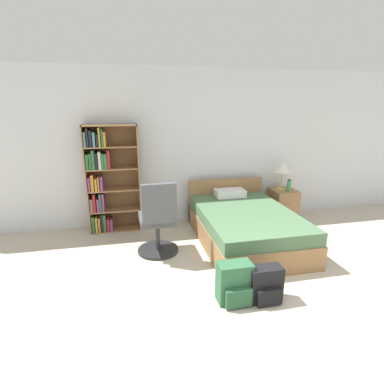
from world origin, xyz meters
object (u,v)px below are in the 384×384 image
bookshelf (106,180)px  backpack_green (235,284)px  nightstand (283,205)px  water_bottle (289,186)px  backpack_black (265,285)px  bed (244,224)px  office_chair (158,222)px  table_lamp (283,168)px

bookshelf → backpack_green: bearing=-58.5°
nightstand → water_bottle: 0.40m
water_bottle → backpack_black: bearing=-124.1°
nightstand → bed: bearing=-145.6°
nightstand → backpack_green: 2.67m
water_bottle → backpack_black: water_bottle is taller
bookshelf → nightstand: size_ratio=3.07×
bookshelf → backpack_black: (1.69, -2.30, -0.68)m
water_bottle → backpack_green: size_ratio=0.50×
water_bottle → backpack_green: bearing=-130.7°
backpack_black → office_chair: bearing=127.9°
office_chair → backpack_green: bearing=-61.1°
backpack_green → water_bottle: bearing=49.3°
office_chair → table_lamp: (2.29, 0.90, 0.48)m
nightstand → backpack_black: size_ratio=1.46×
office_chair → backpack_green: (0.67, -1.21, -0.27)m
nightstand → table_lamp: size_ratio=1.12×
bookshelf → bed: (2.02, -0.87, -0.60)m
backpack_black → table_lamp: bearing=59.0°
bed → nightstand: bearing=34.4°
backpack_black → water_bottle: bearing=55.9°
office_chair → nightstand: size_ratio=1.90×
bed → backpack_green: (-0.65, -1.38, -0.06)m
nightstand → backpack_green: size_ratio=1.29×
table_lamp → water_bottle: (0.06, -0.15, -0.29)m
nightstand → water_bottle: (0.02, -0.12, 0.38)m
nightstand → table_lamp: 0.68m
bookshelf → bed: bookshelf is taller
bed → backpack_black: size_ratio=5.20×
table_lamp → backpack_green: table_lamp is taller
table_lamp → water_bottle: bearing=-66.9°
bed → table_lamp: 1.40m
water_bottle → backpack_black: size_ratio=0.57×
table_lamp → water_bottle: 0.33m
backpack_black → bed: bearing=77.1°
bookshelf → table_lamp: bookshelf is taller
table_lamp → backpack_green: size_ratio=1.16×
backpack_green → office_chair: bearing=118.9°
bookshelf → backpack_green: size_ratio=3.96×
nightstand → office_chair: bearing=-159.6°
water_bottle → bookshelf: bearing=174.7°
nightstand → table_lamp: (-0.04, 0.03, 0.68)m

